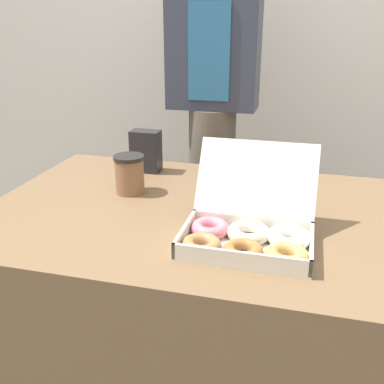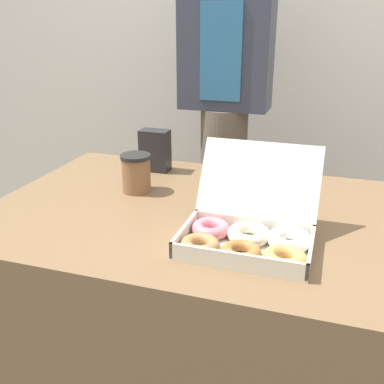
{
  "view_description": "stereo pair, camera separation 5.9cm",
  "coord_description": "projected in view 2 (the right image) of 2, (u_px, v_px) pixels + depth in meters",
  "views": [
    {
      "loc": [
        0.31,
        -1.16,
        1.24
      ],
      "look_at": [
        0.05,
        -0.19,
        0.84
      ],
      "focal_mm": 42.0,
      "sensor_mm": 36.0,
      "label": 1
    },
    {
      "loc": [
        0.36,
        -1.14,
        1.24
      ],
      "look_at": [
        0.05,
        -0.19,
        0.84
      ],
      "focal_mm": 42.0,
      "sensor_mm": 36.0,
      "label": 2
    }
  ],
  "objects": [
    {
      "name": "donut_box",
      "position": [
        249.0,
        234.0,
        1.08
      ],
      "size": [
        0.33,
        0.32,
        0.22
      ],
      "color": "white",
      "rests_on": "table"
    },
    {
      "name": "coffee_cup",
      "position": [
        136.0,
        173.0,
        1.42
      ],
      "size": [
        0.1,
        0.1,
        0.12
      ],
      "color": "#8C6042",
      "rests_on": "table"
    },
    {
      "name": "person_customer",
      "position": [
        225.0,
        94.0,
        1.82
      ],
      "size": [
        0.36,
        0.21,
        1.67
      ],
      "color": "#665B51",
      "rests_on": "ground_plane"
    },
    {
      "name": "table",
      "position": [
        195.0,
        311.0,
        1.44
      ],
      "size": [
        1.19,
        0.84,
        0.71
      ],
      "color": "brown",
      "rests_on": "ground_plane"
    },
    {
      "name": "wall_back",
      "position": [
        268.0,
        1.0,
        2.08
      ],
      "size": [
        10.0,
        0.05,
        2.6
      ],
      "color": "silver",
      "rests_on": "ground_plane"
    },
    {
      "name": "napkin_holder",
      "position": [
        155.0,
        150.0,
        1.61
      ],
      "size": [
        0.1,
        0.06,
        0.15
      ],
      "color": "#232328",
      "rests_on": "table"
    }
  ]
}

